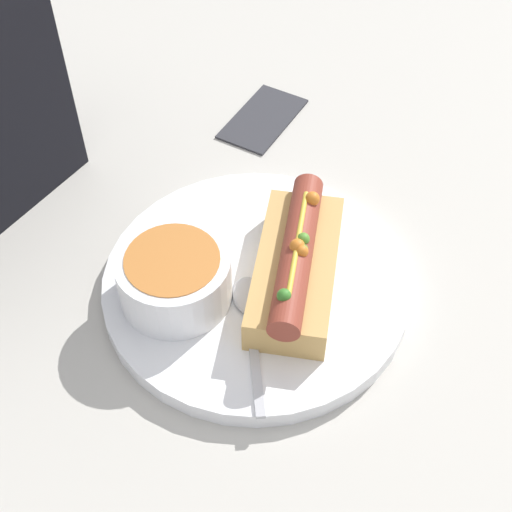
{
  "coord_description": "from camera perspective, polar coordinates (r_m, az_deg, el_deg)",
  "views": [
    {
      "loc": [
        -0.36,
        -0.24,
        0.56
      ],
      "look_at": [
        0.0,
        0.0,
        0.05
      ],
      "focal_mm": 50.0,
      "sensor_mm": 36.0,
      "label": 1
    }
  ],
  "objects": [
    {
      "name": "spoon",
      "position": [
        0.67,
        -0.52,
        -4.39
      ],
      "size": [
        0.13,
        0.11,
        0.01
      ],
      "rotation": [
        0.0,
        0.0,
        0.68
      ],
      "color": "#B7B7BC",
      "rests_on": "dinner_plate"
    },
    {
      "name": "dinner_plate",
      "position": [
        0.7,
        -0.0,
        -2.27
      ],
      "size": [
        0.3,
        0.3,
        0.02
      ],
      "color": "white",
      "rests_on": "ground_plane"
    },
    {
      "name": "soup_bowl",
      "position": [
        0.66,
        -6.56,
        -1.56
      ],
      "size": [
        0.11,
        0.11,
        0.05
      ],
      "color": "white",
      "rests_on": "dinner_plate"
    },
    {
      "name": "hot_dog",
      "position": [
        0.67,
        3.24,
        -0.71
      ],
      "size": [
        0.19,
        0.14,
        0.07
      ],
      "rotation": [
        0.0,
        0.0,
        0.42
      ],
      "color": "tan",
      "rests_on": "dinner_plate"
    },
    {
      "name": "ground_plane",
      "position": [
        0.71,
        -0.0,
        -2.76
      ],
      "size": [
        4.0,
        4.0,
        0.0
      ],
      "primitive_type": "plane",
      "color": "#BCB7AD"
    },
    {
      "name": "napkin",
      "position": [
        0.9,
        0.56,
        11.01
      ],
      "size": [
        0.12,
        0.07,
        0.01
      ],
      "rotation": [
        0.0,
        0.0,
        0.06
      ],
      "color": "#333338",
      "rests_on": "ground_plane"
    }
  ]
}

